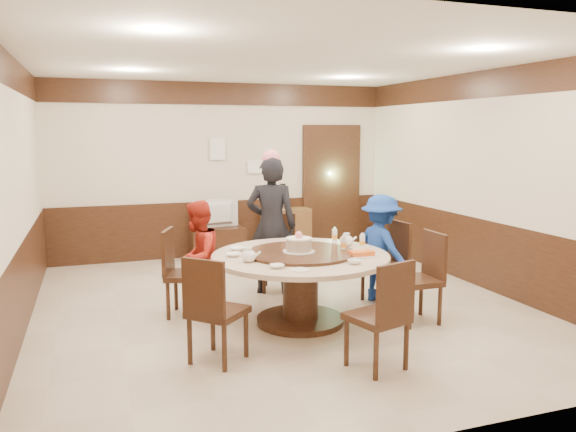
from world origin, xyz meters
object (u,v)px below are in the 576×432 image
object	(u,v)px
tv_stand	(217,243)
side_cabinet	(285,231)
person_standing	(271,226)
birthday_cake	(299,245)
television	(217,214)
shrimp_platter	(361,254)
person_red	(198,258)
thermos	(283,198)
banquet_table	(300,274)
person_blue	(381,249)

from	to	relation	value
tv_stand	side_cabinet	distance (m)	1.18
person_standing	birthday_cake	xyz separation A→B (m)	(-0.08, -1.21, -0.00)
television	shrimp_platter	bearing A→B (deg)	91.55
person_standing	person_red	world-z (taller)	person_standing
person_standing	thermos	size ratio (longest dim) A/B	4.53
person_standing	television	xyz separation A→B (m)	(-0.24, 2.14, -0.13)
thermos	birthday_cake	bearing A→B (deg)	-105.95
television	thermos	distance (m)	1.14
thermos	banquet_table	bearing A→B (deg)	-105.61
person_red	thermos	distance (m)	3.33
banquet_table	person_red	xyz separation A→B (m)	(-0.97, 0.65, 0.11)
person_blue	tv_stand	world-z (taller)	person_blue
birthday_cake	television	bearing A→B (deg)	92.68
person_blue	birthday_cake	size ratio (longest dim) A/B	3.83
person_blue	tv_stand	size ratio (longest dim) A/B	1.52
person_standing	birthday_cake	world-z (taller)	person_standing
tv_stand	side_cabinet	size ratio (longest dim) A/B	1.06
banquet_table	tv_stand	bearing A→B (deg)	93.15
shrimp_platter	thermos	distance (m)	3.71
birthday_cake	shrimp_platter	bearing A→B (deg)	-27.95
banquet_table	side_cabinet	distance (m)	3.51
shrimp_platter	thermos	bearing A→B (deg)	83.95
person_standing	birthday_cake	distance (m)	1.22
person_standing	thermos	bearing A→B (deg)	-88.87
person_standing	side_cabinet	world-z (taller)	person_standing
thermos	television	bearing A→B (deg)	-178.47
person_red	person_blue	size ratio (longest dim) A/B	0.99
shrimp_platter	thermos	xyz separation A→B (m)	(0.39, 3.69, 0.16)
person_blue	thermos	distance (m)	2.98
birthday_cake	thermos	distance (m)	3.52
person_standing	thermos	distance (m)	2.34
person_red	tv_stand	xyz separation A→B (m)	(0.79, 2.69, -0.39)
birthday_cake	thermos	world-z (taller)	thermos
person_red	television	size ratio (longest dim) A/B	1.63
person_blue	thermos	size ratio (longest dim) A/B	3.41
banquet_table	tv_stand	xyz separation A→B (m)	(-0.18, 3.33, -0.28)
banquet_table	birthday_cake	size ratio (longest dim) A/B	5.54
banquet_table	television	distance (m)	3.34
person_standing	person_blue	bearing A→B (deg)	168.07
person_blue	birthday_cake	bearing A→B (deg)	93.63
person_red	shrimp_platter	xyz separation A→B (m)	(1.52, -0.97, 0.14)
shrimp_platter	television	xyz separation A→B (m)	(-0.73, 3.66, -0.05)
banquet_table	tv_stand	distance (m)	3.35
television	person_red	bearing A→B (deg)	63.89
side_cabinet	thermos	size ratio (longest dim) A/B	2.11
banquet_table	shrimp_platter	size ratio (longest dim) A/B	6.24
person_blue	thermos	bearing A→B (deg)	-11.21
person_standing	tv_stand	bearing A→B (deg)	-60.31
banquet_table	person_standing	world-z (taller)	person_standing
birthday_cake	television	xyz separation A→B (m)	(-0.16, 3.35, -0.13)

